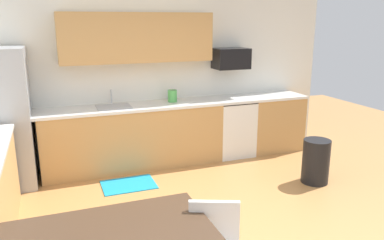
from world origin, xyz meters
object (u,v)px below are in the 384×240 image
refrigerator (0,119)px  oven_range (232,127)px  microwave (231,59)px  trash_bin (316,161)px  kettle (172,97)px

refrigerator → oven_range: refrigerator is taller
microwave → trash_bin: 2.06m
oven_range → trash_bin: size_ratio=1.52×
trash_bin → kettle: (-1.54, 1.49, 0.72)m
microwave → refrigerator: bearing=-176.9°
microwave → kettle: size_ratio=2.70×
oven_range → microwave: microwave is taller
microwave → trash_bin: (0.55, -1.54, -1.25)m
refrigerator → microwave: (3.36, 0.18, 0.65)m
oven_range → trash_bin: oven_range is taller
oven_range → kettle: kettle is taller
trash_bin → kettle: 2.26m
refrigerator → trash_bin: (3.91, -1.36, -0.61)m
refrigerator → microwave: size_ratio=3.36×
kettle → oven_range: bearing=-2.9°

